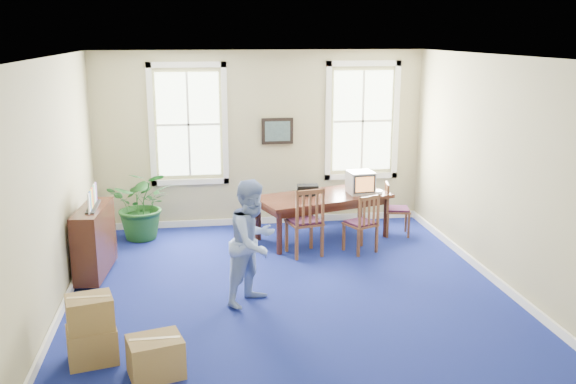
{
  "coord_description": "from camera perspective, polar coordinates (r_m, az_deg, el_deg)",
  "views": [
    {
      "loc": [
        -1.25,
        -8.3,
        3.49
      ],
      "look_at": [
        0.1,
        0.6,
        1.25
      ],
      "focal_mm": 40.0,
      "sensor_mm": 36.0,
      "label": 1
    }
  ],
  "objects": [
    {
      "name": "game_console",
      "position": [
        11.28,
        8.02,
        0.01
      ],
      "size": [
        0.2,
        0.22,
        0.04
      ],
      "primitive_type": "cube",
      "rotation": [
        0.0,
        0.0,
        -0.38
      ],
      "color": "white",
      "rests_on": "conference_table"
    },
    {
      "name": "conference_table",
      "position": [
        11.15,
        3.1,
        -2.21
      ],
      "size": [
        2.48,
        1.68,
        0.78
      ],
      "primitive_type": null,
      "rotation": [
        0.0,
        0.0,
        0.31
      ],
      "color": "#3C1B11",
      "rests_on": "ground"
    },
    {
      "name": "chair_near_left",
      "position": [
        10.28,
        1.45,
        -2.57
      ],
      "size": [
        0.6,
        0.6,
        1.13
      ],
      "primitive_type": null,
      "rotation": [
        0.0,
        0.0,
        3.36
      ],
      "color": "brown",
      "rests_on": "ground"
    },
    {
      "name": "chair_end_left",
      "position": [
        10.95,
        -3.8,
        -2.32
      ],
      "size": [
        0.45,
        0.45,
        0.85
      ],
      "primitive_type": null,
      "rotation": [
        0.0,
        0.0,
        -1.77
      ],
      "color": "brown",
      "rests_on": "ground"
    },
    {
      "name": "ceiling",
      "position": [
        8.4,
        -0.06,
        12.0
      ],
      "size": [
        6.5,
        6.5,
        0.0
      ],
      "primitive_type": "plane",
      "rotation": [
        3.14,
        0.0,
        0.0
      ],
      "color": "white",
      "rests_on": "ground"
    },
    {
      "name": "chair_end_right",
      "position": [
        11.46,
        9.7,
        -1.5
      ],
      "size": [
        0.5,
        0.5,
        0.94
      ],
      "primitive_type": null,
      "rotation": [
        0.0,
        0.0,
        1.38
      ],
      "color": "brown",
      "rests_on": "ground"
    },
    {
      "name": "potted_plant",
      "position": [
        11.33,
        -12.76,
        -1.06
      ],
      "size": [
        1.25,
        1.13,
        1.24
      ],
      "primitive_type": "imported",
      "rotation": [
        0.0,
        0.0,
        -0.15
      ],
      "color": "#194719",
      "rests_on": "ground"
    },
    {
      "name": "window_right",
      "position": [
        12.06,
        6.63,
        6.3
      ],
      "size": [
        1.4,
        0.12,
        2.2
      ],
      "primitive_type": null,
      "color": "white",
      "rests_on": "ground"
    },
    {
      "name": "crt_tv",
      "position": [
        11.2,
        6.46,
        0.87
      ],
      "size": [
        0.46,
        0.5,
        0.38
      ],
      "primitive_type": null,
      "rotation": [
        0.0,
        0.0,
        0.09
      ],
      "color": "#B7B7BC",
      "rests_on": "conference_table"
    },
    {
      "name": "floor",
      "position": [
        9.09,
        -0.05,
        -8.6
      ],
      "size": [
        6.5,
        6.5,
        0.0
      ],
      "primitive_type": "plane",
      "color": "navy",
      "rests_on": "ground"
    },
    {
      "name": "window_left",
      "position": [
        11.64,
        -8.84,
        5.95
      ],
      "size": [
        1.4,
        0.12,
        2.2
      ],
      "primitive_type": null,
      "color": "white",
      "rests_on": "ground"
    },
    {
      "name": "baseboard_left",
      "position": [
        9.14,
        -19.03,
        -8.87
      ],
      "size": [
        0.04,
        6.5,
        0.12
      ],
      "primitive_type": "cube",
      "color": "white",
      "rests_on": "ground"
    },
    {
      "name": "wall_right",
      "position": [
        9.52,
        18.12,
        1.82
      ],
      "size": [
        0.0,
        6.5,
        6.5
      ],
      "primitive_type": "plane",
      "rotation": [
        1.57,
        0.0,
        -1.57
      ],
      "color": "tan",
      "rests_on": "ground"
    },
    {
      "name": "equipment_bag",
      "position": [
        11.02,
        1.77,
        0.18
      ],
      "size": [
        0.38,
        0.27,
        0.18
      ],
      "primitive_type": "cube",
      "rotation": [
        0.0,
        0.0,
        -0.1
      ],
      "color": "black",
      "rests_on": "conference_table"
    },
    {
      "name": "man",
      "position": [
        8.4,
        -3.12,
        -4.47
      ],
      "size": [
        1.02,
        1.03,
        1.67
      ],
      "primitive_type": "imported",
      "rotation": [
        0.0,
        0.0,
        0.81
      ],
      "color": "#7D97D3",
      "rests_on": "ground"
    },
    {
      "name": "cardboard_boxes",
      "position": [
        7.44,
        -15.47,
        -11.13
      ],
      "size": [
        1.69,
        1.69,
        0.79
      ],
      "primitive_type": null,
      "rotation": [
        0.0,
        0.0,
        0.25
      ],
      "color": "olive",
      "rests_on": "ground"
    },
    {
      "name": "wall_front",
      "position": [
        5.53,
        5.01,
        -6.03
      ],
      "size": [
        6.5,
        0.0,
        6.5
      ],
      "primitive_type": "plane",
      "rotation": [
        -1.57,
        0.0,
        0.0
      ],
      "color": "tan",
      "rests_on": "ground"
    },
    {
      "name": "baseboard_back",
      "position": [
        12.08,
        -2.34,
        -2.53
      ],
      "size": [
        6.0,
        0.04,
        0.12
      ],
      "primitive_type": "cube",
      "color": "white",
      "rests_on": "ground"
    },
    {
      "name": "chair_near_right",
      "position": [
        10.5,
        6.46,
        -2.73
      ],
      "size": [
        0.58,
        0.58,
        0.98
      ],
      "primitive_type": null,
      "rotation": [
        0.0,
        0.0,
        3.57
      ],
      "color": "brown",
      "rests_on": "ground"
    },
    {
      "name": "wall_picture",
      "position": [
        11.73,
        -0.95,
        5.44
      ],
      "size": [
        0.58,
        0.06,
        0.48
      ],
      "primitive_type": null,
      "color": "black",
      "rests_on": "ground"
    },
    {
      "name": "credenza",
      "position": [
        9.81,
        -16.81,
        -4.42
      ],
      "size": [
        0.48,
        1.29,
        0.99
      ],
      "primitive_type": "cube",
      "rotation": [
        0.0,
        0.0,
        -0.1
      ],
      "color": "#3C1B11",
      "rests_on": "ground"
    },
    {
      "name": "brochure_rack",
      "position": [
        9.63,
        -16.97,
        -0.75
      ],
      "size": [
        0.26,
        0.71,
        0.31
      ],
      "primitive_type": null,
      "rotation": [
        0.0,
        0.0,
        0.2
      ],
      "color": "#99999E",
      "rests_on": "credenza"
    },
    {
      "name": "wall_left",
      "position": [
        8.69,
        -20.02,
        0.56
      ],
      "size": [
        0.0,
        6.5,
        6.5
      ],
      "primitive_type": "plane",
      "rotation": [
        1.57,
        0.0,
        1.57
      ],
      "color": "tan",
      "rests_on": "ground"
    },
    {
      "name": "wall_back",
      "position": [
        11.77,
        -2.43,
        4.71
      ],
      "size": [
        6.5,
        0.0,
        6.5
      ],
      "primitive_type": "plane",
      "rotation": [
        1.57,
        0.0,
        0.0
      ],
      "color": "tan",
      "rests_on": "ground"
    },
    {
      "name": "baseboard_right",
      "position": [
        9.92,
        17.29,
        -6.91
      ],
      "size": [
        0.04,
        6.5,
        0.12
      ],
      "primitive_type": "cube",
      "color": "white",
      "rests_on": "ground"
    }
  ]
}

